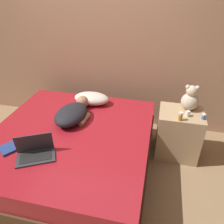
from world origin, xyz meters
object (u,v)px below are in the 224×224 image
person_lying (73,113)px  bottle_blue (204,117)px  laptop (35,152)px  bottle_white (188,114)px  bottle_amber (180,116)px  pillow (92,98)px  teddy_bear (190,99)px  book (9,148)px

person_lying → bottle_blue: size_ratio=10.11×
laptop → bottle_white: bearing=4.9°
bottle_amber → person_lying: bearing=-174.5°
pillow → person_lying: (-0.10, -0.41, 0.01)m
pillow → laptop: bearing=-100.9°
bottle_white → laptop: bearing=-147.5°
teddy_bear → bottle_blue: 0.27m
pillow → bottle_amber: 1.17m
bottle_blue → book: size_ratio=0.28×
teddy_bear → bottle_white: (-0.02, -0.18, -0.10)m
laptop → pillow: bearing=51.5°
teddy_bear → bottle_amber: 0.31m
pillow → bottle_white: same height
bottle_blue → laptop: bearing=-150.9°
bottle_amber → teddy_bear: bearing=68.7°
laptop → book: (-0.31, 0.03, -0.04)m
laptop → bottle_amber: laptop is taller
laptop → bottle_blue: size_ratio=6.09×
person_lying → bottle_white: 1.34m
laptop → teddy_bear: 1.83m
person_lying → book: 0.78m
book → bottle_white: bearing=27.0°
pillow → book: size_ratio=1.98×
person_lying → pillow: bearing=80.9°
person_lying → laptop: size_ratio=1.66×
pillow → bottle_blue: same height
book → laptop: bearing=-5.4°
pillow → bottle_amber: bottle_amber is taller
bottle_blue → person_lying: bearing=-172.2°
person_lying → laptop: bearing=-94.5°
teddy_bear → bottle_blue: size_ratio=4.73×
laptop → bottle_blue: bearing=1.4°
person_lying → bottle_amber: (1.23, 0.12, 0.05)m
person_lying → bottle_amber: bearing=10.2°
teddy_bear → bottle_white: bearing=-97.1°
teddy_bear → laptop: bearing=-143.2°
bottle_white → bottle_amber: size_ratio=0.65×
bottle_blue → bottle_white: (-0.17, 0.02, 0.00)m
pillow → teddy_bear: size_ratio=1.50×
pillow → laptop: laptop is taller
person_lying → teddy_bear: teddy_bear is taller
person_lying → bottle_blue: (1.49, 0.20, 0.03)m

